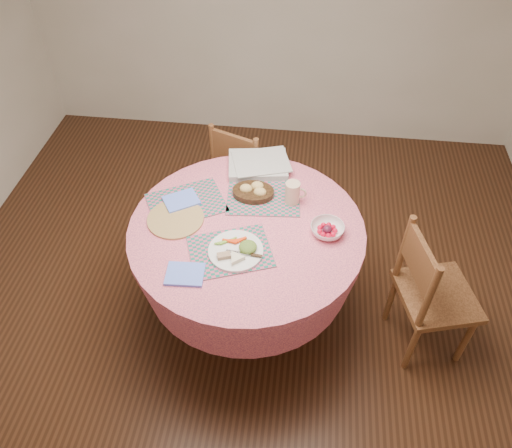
# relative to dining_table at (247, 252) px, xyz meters

# --- Properties ---
(ground) EXTENTS (4.00, 4.00, 0.00)m
(ground) POSITION_rel_dining_table_xyz_m (0.00, 0.00, -0.56)
(ground) COLOR #331C0F
(ground) RESTS_ON ground
(room_envelope) EXTENTS (4.01, 4.01, 2.71)m
(room_envelope) POSITION_rel_dining_table_xyz_m (0.00, 0.00, 1.16)
(room_envelope) COLOR silver
(room_envelope) RESTS_ON ground
(dining_table) EXTENTS (1.24, 1.24, 0.75)m
(dining_table) POSITION_rel_dining_table_xyz_m (0.00, 0.00, 0.00)
(dining_table) COLOR #FF7783
(dining_table) RESTS_ON ground
(chair_right) EXTENTS (0.48, 0.49, 0.88)m
(chair_right) POSITION_rel_dining_table_xyz_m (1.00, -0.08, -0.10)
(chair_right) COLOR brown
(chair_right) RESTS_ON ground
(chair_back) EXTENTS (0.50, 0.49, 0.84)m
(chair_back) POSITION_rel_dining_table_xyz_m (-0.13, 0.83, -0.12)
(chair_back) COLOR brown
(chair_back) RESTS_ON ground
(placemat_front) EXTENTS (0.48, 0.42, 0.01)m
(placemat_front) POSITION_rel_dining_table_xyz_m (-0.06, -0.18, 0.20)
(placemat_front) COLOR #126A55
(placemat_front) RESTS_ON dining_table
(placemat_left) EXTENTS (0.49, 0.45, 0.01)m
(placemat_left) POSITION_rel_dining_table_xyz_m (-0.35, 0.14, 0.20)
(placemat_left) COLOR #126A55
(placemat_left) RESTS_ON dining_table
(placemat_back) EXTENTS (0.42, 0.33, 0.01)m
(placemat_back) POSITION_rel_dining_table_xyz_m (0.06, 0.24, 0.20)
(placemat_back) COLOR #126A55
(placemat_back) RESTS_ON dining_table
(wicker_trivet) EXTENTS (0.30, 0.30, 0.01)m
(wicker_trivet) POSITION_rel_dining_table_xyz_m (-0.38, 0.01, 0.20)
(wicker_trivet) COLOR #A27946
(wicker_trivet) RESTS_ON dining_table
(napkin_near) EXTENTS (0.19, 0.15, 0.01)m
(napkin_near) POSITION_rel_dining_table_xyz_m (-0.25, -0.35, 0.20)
(napkin_near) COLOR #6283FC
(napkin_near) RESTS_ON dining_table
(napkin_far) EXTENTS (0.23, 0.21, 0.01)m
(napkin_far) POSITION_rel_dining_table_xyz_m (-0.38, 0.15, 0.21)
(napkin_far) COLOR #6283FC
(napkin_far) RESTS_ON placemat_left
(dinner_plate) EXTENTS (0.27, 0.27, 0.05)m
(dinner_plate) POSITION_rel_dining_table_xyz_m (-0.02, -0.19, 0.22)
(dinner_plate) COLOR white
(dinner_plate) RESTS_ON placemat_front
(bread_bowl) EXTENTS (0.23, 0.23, 0.08)m
(bread_bowl) POSITION_rel_dining_table_xyz_m (0.01, 0.25, 0.23)
(bread_bowl) COLOR black
(bread_bowl) RESTS_ON placemat_back
(latte_mug) EXTENTS (0.12, 0.08, 0.13)m
(latte_mug) POSITION_rel_dining_table_xyz_m (0.22, 0.22, 0.26)
(latte_mug) COLOR beige
(latte_mug) RESTS_ON placemat_back
(fruit_bowl) EXTENTS (0.18, 0.18, 0.05)m
(fruit_bowl) POSITION_rel_dining_table_xyz_m (0.42, 0.01, 0.22)
(fruit_bowl) COLOR white
(fruit_bowl) RESTS_ON dining_table
(newspaper_stack) EXTENTS (0.40, 0.34, 0.04)m
(newspaper_stack) POSITION_rel_dining_table_xyz_m (0.00, 0.50, 0.22)
(newspaper_stack) COLOR silver
(newspaper_stack) RESTS_ON dining_table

